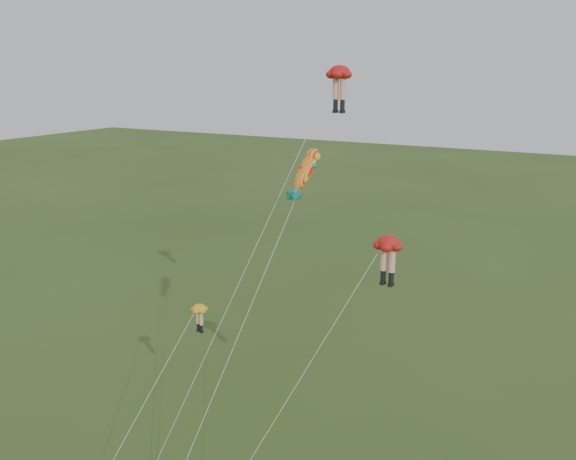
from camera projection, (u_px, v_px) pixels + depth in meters
The scene contains 4 objects.
legs_kite_red_high at pixel (337, 81), 36.44m from camera, with size 6.67×12.26×21.69m.
legs_kite_red_mid at pixel (385, 251), 29.46m from camera, with size 7.14×7.48×14.14m.
legs_kite_yellow at pixel (196, 317), 37.39m from camera, with size 1.31×9.84×8.13m.
fish_kite at pixel (305, 172), 34.77m from camera, with size 2.97×12.57×17.52m.
Camera 1 is at (18.28, -22.59, 21.69)m, focal length 40.00 mm.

